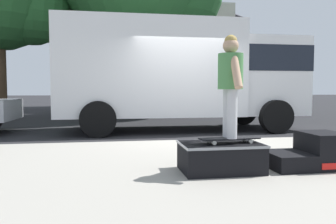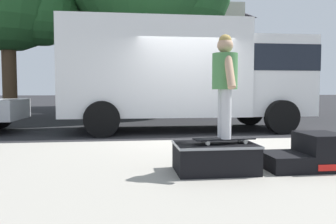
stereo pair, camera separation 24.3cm
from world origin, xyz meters
name	(u,v)px [view 1 (the left image)]	position (x,y,z in m)	size (l,w,h in m)	color
ground_plane	(193,141)	(0.00, 0.00, 0.00)	(140.00, 140.00, 0.00)	black
sidewalk_slab	(244,170)	(0.00, -3.00, 0.06)	(50.00, 5.00, 0.12)	gray
skate_box	(220,156)	(-0.43, -3.25, 0.32)	(1.03, 0.69, 0.37)	black
kicker_ramp	(312,153)	(0.85, -3.25, 0.32)	(1.03, 0.64, 0.47)	black
skateboard	(230,139)	(-0.32, -3.29, 0.54)	(0.80, 0.28, 0.07)	black
skater_kid	(230,78)	(-0.32, -3.29, 1.32)	(0.32, 0.67, 1.30)	silver
box_truck	(183,71)	(0.23, 2.20, 1.70)	(6.91, 2.63, 3.05)	white
house_behind	(148,42)	(0.52, 14.38, 4.24)	(9.54, 8.22, 8.40)	beige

